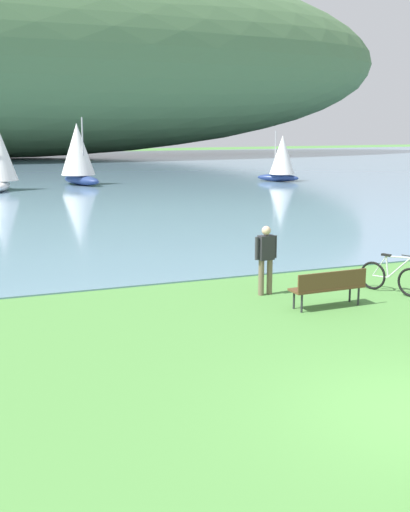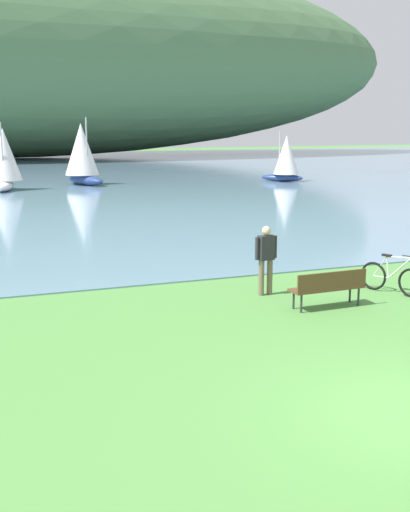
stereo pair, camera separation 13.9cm
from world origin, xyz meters
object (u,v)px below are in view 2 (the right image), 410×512
object	(u,v)px
person_at_shoreline	(266,256)
park_bench_near_camera	(329,286)
bicycle_leaning_near_bench	(392,278)
sailboat_mid_bay	(286,158)
sailboat_toward_hillside	(4,158)
sailboat_nearest_to_shore	(82,153)

from	to	relation	value
person_at_shoreline	park_bench_near_camera	bearing A→B (deg)	-62.83
park_bench_near_camera	bicycle_leaning_near_bench	size ratio (longest dim) A/B	1.10
sailboat_mid_bay	sailboat_toward_hillside	distance (m)	19.20
park_bench_near_camera	sailboat_nearest_to_shore	world-z (taller)	sailboat_nearest_to_shore
person_at_shoreline	sailboat_nearest_to_shore	xyz separation A→B (m)	(1.22, 30.52, 1.18)
park_bench_near_camera	sailboat_nearest_to_shore	distance (m)	32.16
sailboat_nearest_to_shore	bicycle_leaning_near_bench	bearing A→B (deg)	-86.80
sailboat_mid_bay	sailboat_toward_hillside	bearing A→B (deg)	177.78
park_bench_near_camera	sailboat_mid_bay	world-z (taller)	sailboat_mid_bay
person_at_shoreline	sailboat_nearest_to_shore	bearing A→B (deg)	87.71
bicycle_leaning_near_bench	sailboat_nearest_to_shore	world-z (taller)	sailboat_nearest_to_shore
sailboat_mid_bay	park_bench_near_camera	bearing A→B (deg)	-116.11
bicycle_leaning_near_bench	sailboat_toward_hillside	world-z (taller)	sailboat_toward_hillside
park_bench_near_camera	sailboat_mid_bay	size ratio (longest dim) A/B	0.51
bicycle_leaning_near_bench	person_at_shoreline	bearing A→B (deg)	161.16
bicycle_leaning_near_bench	park_bench_near_camera	bearing A→B (deg)	-165.26
park_bench_near_camera	bicycle_leaning_near_bench	xyz separation A→B (m)	(2.17, 0.57, -0.12)
park_bench_near_camera	bicycle_leaning_near_bench	distance (m)	2.25
person_at_shoreline	sailboat_toward_hillside	bearing A→B (deg)	97.98
bicycle_leaning_near_bench	sailboat_mid_bay	xyz separation A→B (m)	(12.21, 28.75, 1.32)
sailboat_nearest_to_shore	sailboat_mid_bay	distance (m)	14.25
sailboat_nearest_to_shore	sailboat_toward_hillside	distance (m)	5.60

